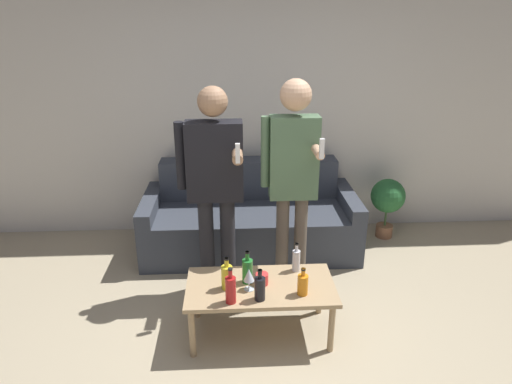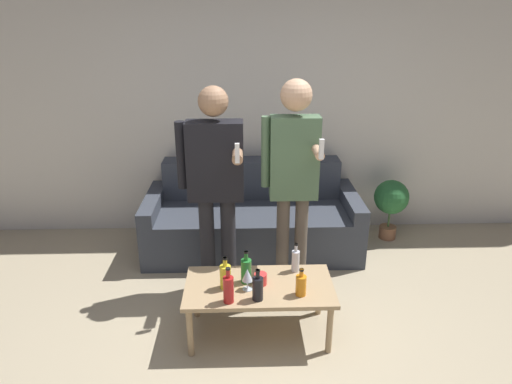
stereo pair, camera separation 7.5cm
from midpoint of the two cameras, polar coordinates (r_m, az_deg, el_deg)
name	(u,v)px [view 2 (the right image)]	position (r m, az deg, el deg)	size (l,w,h in m)	color
ground_plane	(261,375)	(3.20, 1.42, -21.94)	(16.00, 16.00, 0.00)	tan
wall_back	(252,104)	(4.66, 0.03, 10.95)	(8.00, 0.06, 2.70)	silver
couch	(252,219)	(4.53, 0.01, -3.36)	(2.05, 0.90, 0.83)	#383D47
coffee_table	(259,290)	(3.31, 1.03, -12.21)	(1.05, 0.54, 0.41)	tan
bottle_orange	(301,285)	(3.16, 6.34, -11.44)	(0.07, 0.07, 0.20)	orange
bottle_green	(296,260)	(3.42, 5.60, -8.49)	(0.06, 0.06, 0.23)	silver
bottle_dark	(225,276)	(3.21, -3.17, -10.45)	(0.08, 0.08, 0.24)	yellow
bottle_yellow	(246,270)	(3.27, -0.57, -9.74)	(0.08, 0.08, 0.25)	#23752D
bottle_red	(258,288)	(3.09, 0.93, -11.90)	(0.07, 0.07, 0.23)	black
bottle_clear	(228,289)	(3.07, -2.75, -11.98)	(0.07, 0.07, 0.26)	#B21E1E
wine_glass_near	(247,276)	(3.18, -0.41, -10.40)	(0.07, 0.07, 0.16)	silver
cup_on_table	(260,279)	(3.28, 1.24, -10.82)	(0.09, 0.09, 0.08)	red
person_standing_left	(215,177)	(3.57, -4.55, 1.89)	(0.51, 0.44, 1.71)	#232328
person_standing_right	(293,171)	(3.51, 5.31, 2.68)	(0.44, 0.44, 1.77)	brown
potted_plant	(391,200)	(4.85, 16.96, -0.97)	(0.35, 0.35, 0.63)	#936042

